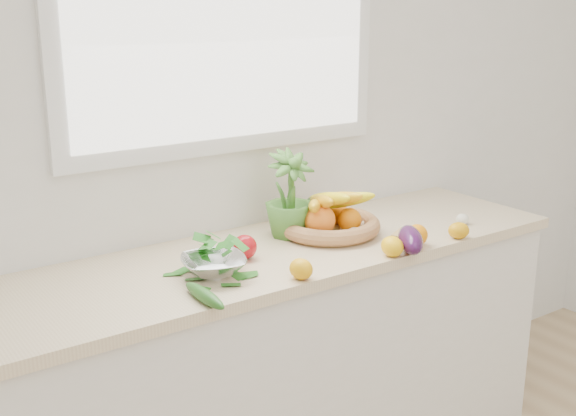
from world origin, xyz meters
TOP-DOWN VIEW (x-y plane):
  - back_wall at (0.00, 2.25)m, footprint 4.50×0.02m
  - counter_cabinet at (0.00, 1.95)m, footprint 2.20×0.58m
  - countertop at (0.00, 1.95)m, footprint 2.24×0.62m
  - orange_loose at (0.45, 1.70)m, footprint 0.09×0.09m
  - lemon_a at (-0.08, 1.68)m, footprint 0.07×0.09m
  - lemon_b at (0.30, 1.67)m, footprint 0.08×0.10m
  - lemon_c at (0.63, 1.67)m, footprint 0.10×0.10m
  - apple at (-0.12, 1.94)m, footprint 0.09×0.09m
  - ginger at (0.44, 1.77)m, footprint 0.12×0.09m
  - garlic_a at (0.32, 1.89)m, footprint 0.06×0.06m
  - garlic_b at (0.41, 1.93)m, footprint 0.07×0.07m
  - garlic_c at (0.77, 1.78)m, footprint 0.05×0.05m
  - eggplant at (0.38, 1.67)m, footprint 0.19×0.22m
  - cucumber at (-0.41, 1.69)m, footprint 0.04×0.22m
  - radish at (-0.07, 1.67)m, footprint 0.03×0.03m
  - potted_herb at (0.14, 2.05)m, footprint 0.19×0.19m
  - fruit_basket at (0.27, 1.99)m, footprint 0.39×0.39m
  - colander_with_spinach at (-0.29, 1.85)m, footprint 0.25×0.25m

SIDE VIEW (x-z plane):
  - counter_cabinet at x=0.00m, z-range 0.00..0.86m
  - countertop at x=0.00m, z-range 0.86..0.90m
  - radish at x=-0.07m, z-range 0.90..0.93m
  - ginger at x=0.44m, z-range 0.90..0.93m
  - cucumber at x=-0.41m, z-range 0.90..0.94m
  - garlic_a at x=0.32m, z-range 0.90..0.94m
  - garlic_c at x=0.77m, z-range 0.90..0.94m
  - garlic_b at x=0.41m, z-range 0.90..0.94m
  - lemon_c at x=0.63m, z-range 0.90..0.96m
  - lemon_a at x=-0.08m, z-range 0.90..0.97m
  - lemon_b at x=0.30m, z-range 0.90..0.97m
  - orange_loose at x=0.45m, z-range 0.90..0.98m
  - apple at x=-0.12m, z-range 0.90..0.98m
  - eggplant at x=0.38m, z-range 0.90..0.99m
  - fruit_basket at x=0.27m, z-range 0.86..1.05m
  - colander_with_spinach at x=-0.29m, z-range 0.90..1.01m
  - potted_herb at x=0.14m, z-range 0.89..1.22m
  - back_wall at x=0.00m, z-range 0.00..2.70m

